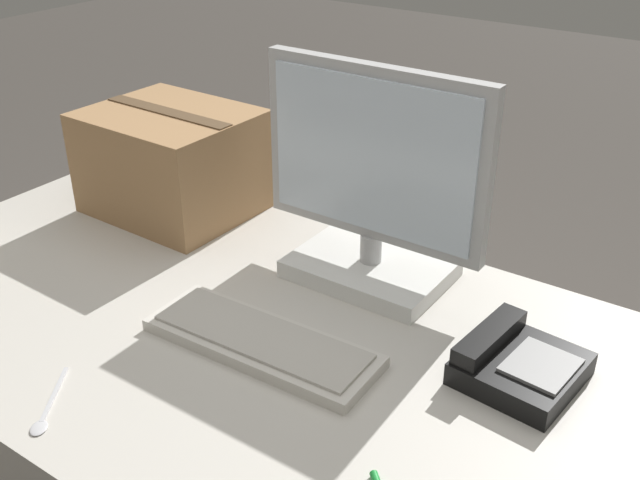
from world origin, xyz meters
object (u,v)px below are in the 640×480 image
Objects in this scene: monitor at (372,194)px; spoon at (46,412)px; keyboard at (262,342)px; desk_phone at (517,364)px; cardboard_box at (172,161)px.

monitor is 0.70m from spoon.
keyboard is at bearing 116.87° from spoon.
spoon is (-0.17, -0.32, -0.01)m from keyboard.
keyboard is at bearing -150.32° from desk_phone.
cardboard_box is (-0.55, 0.01, -0.06)m from monitor.
keyboard is 2.11× the size of desk_phone.
monitor is 0.56m from cardboard_box.
monitor is 0.36m from keyboard.
monitor is at bearing 82.87° from keyboard.
monitor is at bearing 164.90° from desk_phone.
cardboard_box is (-0.53, 0.33, 0.11)m from keyboard.
cardboard_box reaches higher than spoon.
spoon is at bearing -132.96° from desk_phone.
keyboard is 1.16× the size of cardboard_box.
spoon is at bearing -107.32° from monitor.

